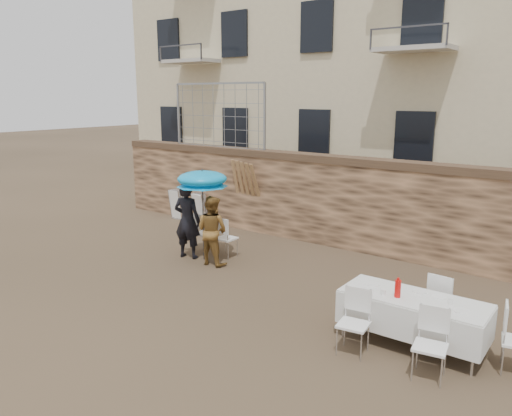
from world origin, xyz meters
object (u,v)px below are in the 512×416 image
Objects in this scene: soda_bottle at (398,289)px; table_chair_front_right at (430,345)px; man_suit at (187,220)px; table_chair_front_left at (353,323)px; couple_chair_left at (204,232)px; banquet_table at (414,300)px; table_chair_back at (443,301)px; chair_stack_right at (203,207)px; umbrella at (202,182)px; couple_chair_right at (227,237)px; chair_stack_left at (181,203)px; woman_dress at (212,230)px.

soda_bottle reaches higher than table_chair_front_right.
table_chair_front_left is at bearing 145.41° from man_suit.
couple_chair_left is at bearing -105.17° from man_suit.
banquet_table is 2.19× the size of table_chair_back.
table_chair_back reaches higher than chair_stack_right.
umbrella reaches higher than couple_chair_right.
soda_bottle is 0.28× the size of chair_stack_right.
couple_chair_left is 1.04× the size of chair_stack_right.
chair_stack_right is at bearing 152.75° from soda_bottle.
table_chair_front_right is 1.04× the size of chair_stack_left.
man_suit is at bearing -2.08° from woman_dress.
banquet_table is 9.26m from chair_stack_left.
umbrella is 1.46m from couple_chair_left.
table_chair_front_left is (5.02, -2.32, 0.00)m from couple_chair_left.
man_suit is 3.93m from chair_stack_left.
couple_chair_left is 1.00× the size of table_chair_back.
couple_chair_left is at bearing -2.38° from table_chair_back.
man_suit is at bearing 152.86° from table_chair_front_left.
soda_bottle is 8.33m from chair_stack_right.
woman_dress is 0.97m from couple_chair_left.
table_chair_front_left is at bearing 171.12° from table_chair_front_right.
umbrella is at bearing 153.02° from table_chair_front_right.
banquet_table is 2.28× the size of chair_stack_left.
chair_stack_left is at bearing 143.09° from table_chair_front_left.
table_chair_front_left is (-0.60, -0.75, -0.25)m from banquet_table.
man_suit is 1.92× the size of chair_stack_left.
woman_dress is 5.94× the size of soda_bottle.
table_chair_front_left is at bearing -123.69° from soda_bottle.
man_suit reaches higher than table_chair_front_left.
banquet_table is at bearing 154.54° from man_suit.
woman_dress reaches higher than table_chair_front_left.
table_chair_front_left is 1.04× the size of chair_stack_right.
woman_dress reaches higher than couple_chair_right.
couple_chair_right reaches higher than chair_stack_left.
umbrella is 2.09× the size of chair_stack_left.
banquet_table is at bearing 114.81° from table_chair_front_right.
table_chair_front_left is at bearing 67.85° from table_chair_back.
soda_bottle is 1.02m from table_chair_front_right.
soda_bottle reaches higher than chair_stack_left.
couple_chair_right is (0.70, 0.00, 0.00)m from couple_chair_left.
couple_chair_right is at bearing -157.01° from man_suit.
banquet_table is 2.28× the size of chair_stack_right.
umbrella reaches higher than table_chair_back.
table_chair_back is (5.07, -0.22, -0.29)m from woman_dress.
couple_chair_left is 5.87m from table_chair_back.
chair_stack_right is at bearing -46.29° from couple_chair_left.
banquet_table is at bearing -23.30° from chair_stack_left.
table_chair_back is at bearing 175.43° from woman_dress.
man_suit is 1.92× the size of chair_stack_right.
couple_chair_left reaches higher than banquet_table.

